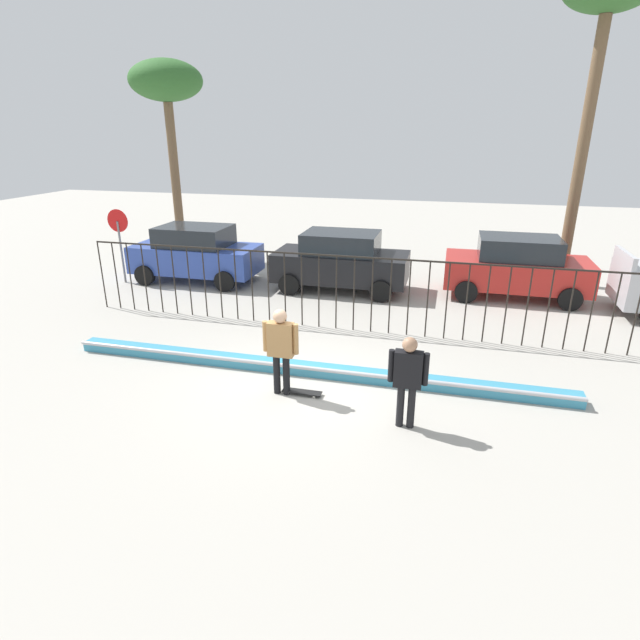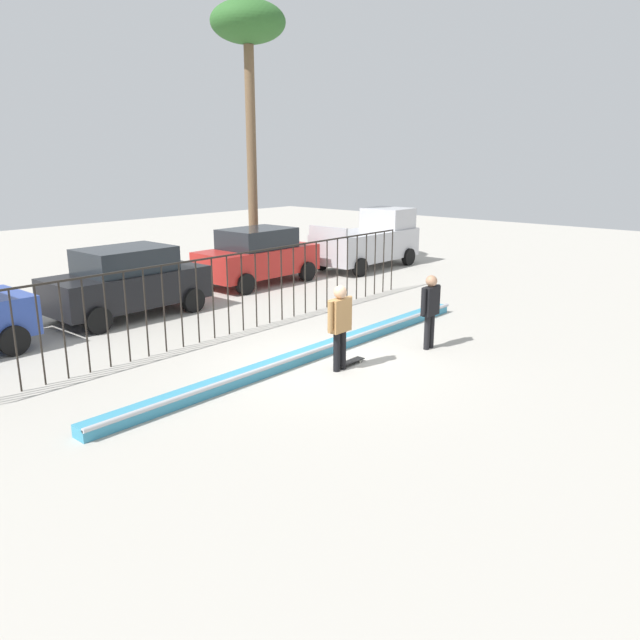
% 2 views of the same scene
% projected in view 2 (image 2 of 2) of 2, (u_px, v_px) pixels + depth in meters
% --- Properties ---
extents(ground_plane, '(60.00, 60.00, 0.00)m').
position_uv_depth(ground_plane, '(333.00, 363.00, 13.33)').
color(ground_plane, '#ADA89E').
extents(bowl_coping_ledge, '(11.00, 0.40, 0.27)m').
position_uv_depth(bowl_coping_ledge, '(313.00, 352.00, 13.66)').
color(bowl_coping_ledge, teal).
rests_on(bowl_coping_ledge, ground).
extents(perimeter_fence, '(14.04, 0.04, 1.99)m').
position_uv_depth(perimeter_fence, '(228.00, 287.00, 15.16)').
color(perimeter_fence, black).
rests_on(perimeter_fence, ground).
extents(skateboarder, '(0.72, 0.27, 1.78)m').
position_uv_depth(skateboarder, '(340.00, 320.00, 12.62)').
color(skateboarder, black).
rests_on(skateboarder, ground).
extents(skateboard, '(0.80, 0.20, 0.07)m').
position_uv_depth(skateboard, '(350.00, 362.00, 13.20)').
color(skateboard, black).
rests_on(skateboard, ground).
extents(camera_operator, '(0.69, 0.26, 1.71)m').
position_uv_depth(camera_operator, '(430.00, 305.00, 14.07)').
color(camera_operator, black).
rests_on(camera_operator, ground).
extents(parked_car_black, '(4.30, 2.12, 1.90)m').
position_uv_depth(parked_car_black, '(127.00, 282.00, 16.96)').
color(parked_car_black, black).
rests_on(parked_car_black, ground).
extents(parked_car_red, '(4.30, 2.12, 1.90)m').
position_uv_depth(parked_car_red, '(258.00, 256.00, 21.30)').
color(parked_car_red, '#B2231E').
rests_on(parked_car_red, ground).
extents(pickup_truck, '(4.70, 2.12, 2.24)m').
position_uv_depth(pickup_truck, '(369.00, 241.00, 24.51)').
color(pickup_truck, '#B7B7BC').
rests_on(pickup_truck, ground).
extents(palm_tree_tall, '(2.66, 2.66, 9.56)m').
position_uv_depth(palm_tree_tall, '(248.00, 35.00, 21.94)').
color(palm_tree_tall, brown).
rests_on(palm_tree_tall, ground).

